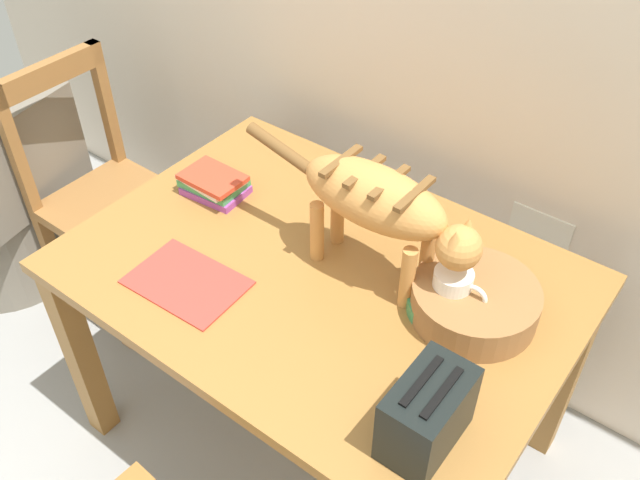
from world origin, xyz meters
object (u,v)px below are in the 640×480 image
(wicker_basket, at_px, (475,301))
(wooden_chair_far, at_px, (105,197))
(cat, at_px, (381,204))
(book_stack, at_px, (214,183))
(coffee_mug, at_px, (453,287))
(wicker_armchair, at_px, (1,214))
(magazine, at_px, (187,282))
(saucer_bowl, at_px, (448,306))
(dining_table, at_px, (320,293))
(toaster, at_px, (427,414))

(wicker_basket, height_order, wooden_chair_far, wooden_chair_far)
(cat, relative_size, book_stack, 3.52)
(coffee_mug, relative_size, wicker_armchair, 0.18)
(magazine, xyz_separation_m, wooden_chair_far, (-0.79, 0.31, -0.29))
(saucer_bowl, height_order, book_stack, book_stack)
(wicker_basket, xyz_separation_m, wooden_chair_far, (-1.41, -0.03, -0.33))
(wicker_basket, xyz_separation_m, wicker_armchair, (-1.88, -0.21, -0.52))
(magazine, distance_m, wicker_armchair, 1.34)
(dining_table, distance_m, book_stack, 0.46)
(magazine, distance_m, wicker_basket, 0.71)
(dining_table, height_order, saucer_bowl, saucer_bowl)
(dining_table, bearing_deg, coffee_mug, 11.82)
(saucer_bowl, bearing_deg, coffee_mug, 0.00)
(coffee_mug, distance_m, toaster, 0.36)
(wicker_armchair, bearing_deg, dining_table, -96.66)
(wicker_basket, bearing_deg, wicker_armchair, -173.51)
(coffee_mug, distance_m, magazine, 0.66)
(wicker_basket, distance_m, wooden_chair_far, 1.45)
(wicker_basket, relative_size, wicker_armchair, 0.39)
(saucer_bowl, relative_size, wicker_basket, 0.66)
(toaster, xyz_separation_m, wicker_armchair, (-1.96, 0.15, -0.56))
(cat, distance_m, magazine, 0.53)
(toaster, height_order, wicker_armchair, toaster)
(book_stack, height_order, wooden_chair_far, wooden_chair_far)
(magazine, xyz_separation_m, book_stack, (-0.20, 0.31, 0.03))
(toaster, distance_m, wicker_armchair, 2.04)
(coffee_mug, distance_m, book_stack, 0.78)
(saucer_bowl, distance_m, book_stack, 0.78)
(wicker_armchair, bearing_deg, saucer_bowl, -95.27)
(cat, distance_m, saucer_bowl, 0.30)
(cat, relative_size, wooden_chair_far, 0.72)
(dining_table, bearing_deg, wicker_basket, 14.00)
(wooden_chair_far, xyz_separation_m, wicker_armchair, (-0.46, -0.18, -0.19))
(cat, bearing_deg, toaster, 45.92)
(wicker_basket, height_order, wicker_armchair, wicker_basket)
(coffee_mug, xyz_separation_m, toaster, (0.13, -0.34, 0.00))
(wooden_chair_far, bearing_deg, cat, 90.54)
(dining_table, relative_size, toaster, 6.43)
(dining_table, xyz_separation_m, book_stack, (-0.44, 0.07, 0.12))
(magazine, xyz_separation_m, wicker_armchair, (-1.25, 0.13, -0.48))
(book_stack, height_order, toaster, toaster)
(coffee_mug, relative_size, magazine, 0.48)
(cat, distance_m, book_stack, 0.60)
(saucer_bowl, bearing_deg, toaster, -68.53)
(wicker_basket, distance_m, toaster, 0.38)
(coffee_mug, distance_m, wicker_armchair, 1.92)
(saucer_bowl, relative_size, wooden_chair_far, 0.21)
(cat, bearing_deg, book_stack, -88.86)
(book_stack, bearing_deg, wooden_chair_far, -179.70)
(magazine, xyz_separation_m, wicker_basket, (0.62, 0.34, 0.04))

